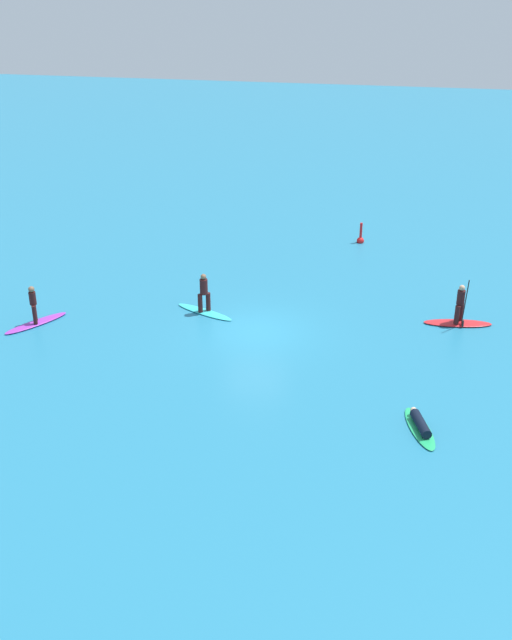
{
  "coord_description": "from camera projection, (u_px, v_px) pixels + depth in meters",
  "views": [
    {
      "loc": [
        5.17,
        -28.62,
        14.88
      ],
      "look_at": [
        0.0,
        0.0,
        0.5
      ],
      "focal_mm": 44.03,
      "sensor_mm": 36.0,
      "label": 1
    }
  ],
  "objects": [
    {
      "name": "surfer_on_red_board",
      "position": [
        459.0,
        315.0,
        33.02
      ],
      "size": [
        2.92,
        1.05,
        2.24
      ],
      "rotation": [
        0.0,
        0.0,
        0.11
      ],
      "color": "red",
      "rests_on": "ground_plane"
    },
    {
      "name": "marker_buoy",
      "position": [
        360.0,
        239.0,
        41.9
      ],
      "size": [
        0.39,
        0.39,
        1.19
      ],
      "color": "red",
      "rests_on": "ground_plane"
    },
    {
      "name": "surfer_on_purple_board",
      "position": [
        35.0,
        315.0,
        33.04
      ],
      "size": [
        2.14,
        2.73,
        1.75
      ],
      "rotation": [
        0.0,
        0.0,
        0.96
      ],
      "color": "purple",
      "rests_on": "ground_plane"
    },
    {
      "name": "surfer_on_teal_board",
      "position": [
        204.0,
        301.0,
        33.97
      ],
      "size": [
        2.87,
        1.72,
        1.83
      ],
      "rotation": [
        0.0,
        0.0,
        2.71
      ],
      "color": "#33C6CC",
      "rests_on": "ground_plane"
    },
    {
      "name": "ground_plane",
      "position": [
        256.0,
        331.0,
        32.67
      ],
      "size": [
        120.0,
        120.0,
        0.0
      ],
      "primitive_type": "plane",
      "color": "teal",
      "rests_on": "ground"
    },
    {
      "name": "surfer_on_green_board",
      "position": [
        420.0,
        425.0,
        26.11
      ],
      "size": [
        1.39,
        2.65,
        0.43
      ],
      "rotation": [
        0.0,
        0.0,
        1.87
      ],
      "color": "#23B266",
      "rests_on": "ground_plane"
    }
  ]
}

